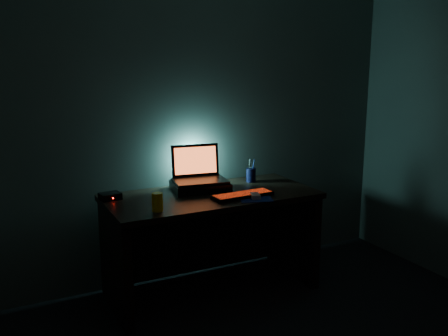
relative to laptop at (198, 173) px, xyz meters
name	(u,v)px	position (x,y,z in m)	size (l,w,h in m)	color
room	(380,170)	(0.02, -1.81, 0.38)	(3.50, 4.00, 2.50)	black
desk	(208,226)	(0.02, -0.13, -0.38)	(1.50, 0.70, 0.75)	black
riser	(200,186)	(-0.01, -0.05, -0.09)	(0.40, 0.30, 0.06)	black
laptop	(198,173)	(0.00, 0.00, 0.00)	(0.41, 0.33, 0.26)	black
keyboard	(243,195)	(0.18, -0.36, -0.11)	(0.44, 0.16, 0.03)	black
mousepad	(255,198)	(0.24, -0.43, -0.12)	(0.22, 0.20, 0.00)	navy
mouse	(255,196)	(0.24, -0.43, -0.10)	(0.06, 0.10, 0.03)	#9D9DA2
pen_cup	(251,175)	(0.45, 0.00, -0.07)	(0.07, 0.07, 0.11)	black
juice_glass	(157,202)	(-0.46, -0.40, -0.06)	(0.07, 0.07, 0.12)	yellow
router	(110,196)	(-0.66, 0.00, -0.10)	(0.15, 0.12, 0.05)	black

